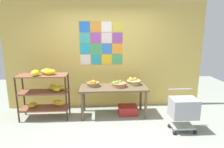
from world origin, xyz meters
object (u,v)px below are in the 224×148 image
at_px(banana_shelf_unit, 47,90).
at_px(fruit_basket_left, 133,82).
at_px(display_table, 113,90).
at_px(produce_crate_under_table, 128,110).
at_px(fruit_basket_centre, 119,84).
at_px(shopping_cart, 183,109).
at_px(fruit_basket_right, 93,84).

height_order(banana_shelf_unit, fruit_basket_left, banana_shelf_unit).
distance_m(banana_shelf_unit, display_table, 1.50).
relative_size(fruit_basket_left, produce_crate_under_table, 0.78).
bearing_deg(produce_crate_under_table, fruit_basket_left, 45.85).
relative_size(display_table, fruit_basket_left, 4.52).
xyz_separation_m(fruit_basket_centre, fruit_basket_left, (0.37, 0.15, 0.01)).
xyz_separation_m(banana_shelf_unit, fruit_basket_left, (1.99, 0.20, 0.11)).
bearing_deg(banana_shelf_unit, display_table, 1.61).
bearing_deg(display_table, shopping_cart, -32.88).
distance_m(display_table, fruit_basket_centre, 0.19).
height_order(fruit_basket_centre, shopping_cart, fruit_basket_centre).
relative_size(produce_crate_under_table, shopping_cart, 0.54).
relative_size(fruit_basket_right, produce_crate_under_table, 0.70).
bearing_deg(fruit_basket_right, banana_shelf_unit, -173.43).
bearing_deg(produce_crate_under_table, shopping_cart, -41.53).
height_order(fruit_basket_centre, produce_crate_under_table, fruit_basket_centre).
bearing_deg(fruit_basket_centre, produce_crate_under_table, 1.24).
distance_m(fruit_basket_right, shopping_cart, 2.03).
bearing_deg(shopping_cart, produce_crate_under_table, 135.40).
xyz_separation_m(banana_shelf_unit, shopping_cart, (2.81, -0.81, -0.19)).
relative_size(banana_shelf_unit, display_table, 0.75).
height_order(produce_crate_under_table, shopping_cart, shopping_cart).
bearing_deg(fruit_basket_left, display_table, -162.04).
xyz_separation_m(banana_shelf_unit, produce_crate_under_table, (1.84, 0.05, -0.55)).
bearing_deg(fruit_basket_left, produce_crate_under_table, -134.15).
bearing_deg(fruit_basket_left, fruit_basket_right, -175.08).
height_order(fruit_basket_left, produce_crate_under_table, fruit_basket_left).
bearing_deg(produce_crate_under_table, fruit_basket_centre, -178.76).
bearing_deg(banana_shelf_unit, fruit_basket_centre, 1.66).
height_order(display_table, fruit_basket_right, fruit_basket_right).
xyz_separation_m(fruit_basket_right, fruit_basket_left, (0.96, 0.08, 0.01)).
xyz_separation_m(banana_shelf_unit, display_table, (1.50, 0.04, -0.04)).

